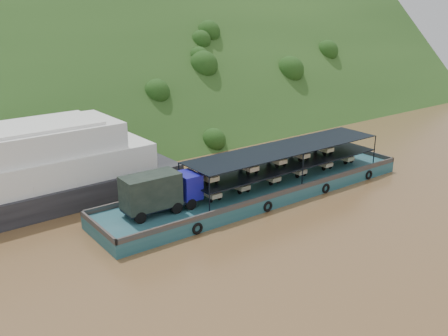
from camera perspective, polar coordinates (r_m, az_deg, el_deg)
ground at (r=49.63m, az=3.94°, el=-3.95°), size 160.00×160.00×0.00m
hillside at (r=79.04m, az=-13.32°, el=4.21°), size 140.00×39.60×39.60m
cargo_barge at (r=50.04m, az=3.02°, el=-2.25°), size 35.00×7.18×4.85m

